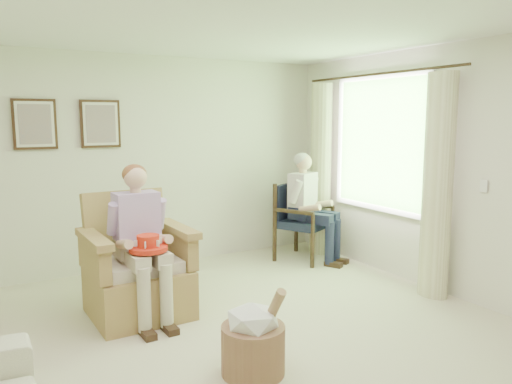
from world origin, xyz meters
TOP-DOWN VIEW (x-y plane):
  - floor at (0.00, 0.00)m, footprint 5.50×5.50m
  - back_wall at (0.00, 2.75)m, footprint 5.00×0.04m
  - right_wall at (2.50, 0.00)m, footprint 0.04×5.50m
  - ceiling at (0.00, 0.00)m, footprint 5.00×5.50m
  - window at (2.46, 1.20)m, footprint 0.13×2.50m
  - curtain_left at (2.33, 0.22)m, footprint 0.34×0.34m
  - curtain_right at (2.33, 2.18)m, footprint 0.34×0.34m
  - framed_print_left at (-1.15, 2.71)m, footprint 0.45×0.05m
  - framed_print_right at (-0.45, 2.71)m, footprint 0.45×0.05m
  - wicker_armchair at (-0.50, 1.27)m, footprint 0.90×0.89m
  - wood_armchair at (1.95, 2.10)m, footprint 0.64×0.60m
  - person_wicker at (-0.50, 1.12)m, footprint 0.40×0.63m
  - person_dark at (1.95, 1.94)m, footprint 0.40×0.63m
  - red_hat at (-0.49, 0.92)m, footprint 0.34×0.34m
  - hatbox at (-0.10, -0.26)m, footprint 0.57×0.57m

SIDE VIEW (x-z plane):
  - floor at x=0.00m, z-range 0.00..0.00m
  - hatbox at x=-0.10m, z-range -0.08..0.61m
  - wicker_armchair at x=-0.50m, z-range -0.21..0.94m
  - wood_armchair at x=1.95m, z-range 0.05..1.03m
  - red_hat at x=-0.49m, z-range 0.68..0.82m
  - person_dark at x=1.95m, z-range 0.12..1.50m
  - person_wicker at x=-0.50m, z-range 0.13..1.53m
  - curtain_left at x=2.33m, z-range 0.00..2.30m
  - curtain_right at x=2.33m, z-range 0.00..2.30m
  - back_wall at x=0.00m, z-range 0.00..2.60m
  - right_wall at x=2.50m, z-range 0.00..2.60m
  - window at x=2.46m, z-range 0.77..2.40m
  - framed_print_left at x=-1.15m, z-range 1.51..2.06m
  - framed_print_right at x=-0.45m, z-range 1.51..2.06m
  - ceiling at x=0.00m, z-range 2.59..2.61m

